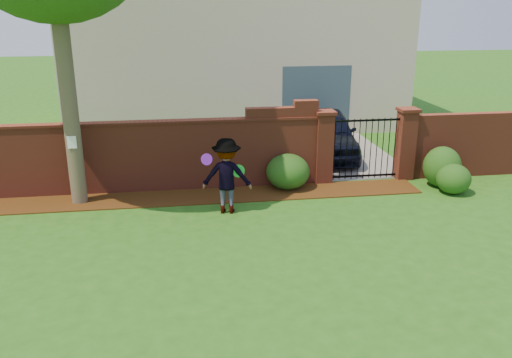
{
  "coord_description": "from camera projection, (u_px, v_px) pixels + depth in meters",
  "views": [
    {
      "loc": [
        -1.24,
        -8.71,
        4.48
      ],
      "look_at": [
        0.27,
        1.4,
        1.05
      ],
      "focal_mm": 37.31,
      "sensor_mm": 36.0,
      "label": 1
    }
  ],
  "objects": [
    {
      "name": "frisbee_green",
      "position": [
        238.0,
        171.0,
        11.52
      ],
      "size": [
        0.28,
        0.07,
        0.28
      ],
      "primitive_type": "cylinder",
      "rotation": [
        1.43,
        0.0,
        -0.0
      ],
      "color": "green",
      "rests_on": "man"
    },
    {
      "name": "mulch_bed",
      "position": [
        194.0,
        197.0,
        12.75
      ],
      "size": [
        11.1,
        1.08,
        0.03
      ],
      "primitive_type": "cube",
      "color": "#381E0A",
      "rests_on": "ground"
    },
    {
      "name": "ground",
      "position": [
        253.0,
        258.0,
        9.76
      ],
      "size": [
        80.0,
        80.0,
        0.01
      ],
      "primitive_type": "cube",
      "color": "#255916",
      "rests_on": "ground"
    },
    {
      "name": "driveway",
      "position": [
        323.0,
        142.0,
        17.75
      ],
      "size": [
        3.2,
        8.0,
        0.01
      ],
      "primitive_type": "cube",
      "color": "gray",
      "rests_on": "ground"
    },
    {
      "name": "brick_wall",
      "position": [
        148.0,
        155.0,
        12.94
      ],
      "size": [
        8.7,
        0.31,
        2.16
      ],
      "color": "maroon",
      "rests_on": "ground"
    },
    {
      "name": "frisbee_purple",
      "position": [
        207.0,
        159.0,
        11.16
      ],
      "size": [
        0.26,
        0.14,
        0.25
      ],
      "primitive_type": "cylinder",
      "rotation": [
        1.36,
        0.0,
        0.29
      ],
      "color": "purple",
      "rests_on": "man"
    },
    {
      "name": "paper_notice",
      "position": [
        72.0,
        142.0,
        11.79
      ],
      "size": [
        0.2,
        0.01,
        0.28
      ],
      "primitive_type": "cube",
      "color": "white",
      "rests_on": "tree"
    },
    {
      "name": "car",
      "position": [
        327.0,
        135.0,
        15.86
      ],
      "size": [
        2.19,
        4.25,
        1.38
      ],
      "primitive_type": "imported",
      "rotation": [
        0.0,
        0.0,
        -0.14
      ],
      "color": "black",
      "rests_on": "ground"
    },
    {
      "name": "pillar_left",
      "position": [
        324.0,
        147.0,
        13.54
      ],
      "size": [
        0.5,
        0.5,
        1.88
      ],
      "color": "maroon",
      "rests_on": "ground"
    },
    {
      "name": "man",
      "position": [
        226.0,
        176.0,
        11.6
      ],
      "size": [
        1.19,
        0.82,
        1.69
      ],
      "primitive_type": "imported",
      "rotation": [
        0.0,
        0.0,
        2.95
      ],
      "color": "gray",
      "rests_on": "ground"
    },
    {
      "name": "pillar_right",
      "position": [
        405.0,
        143.0,
        13.85
      ],
      "size": [
        0.5,
        0.5,
        1.88
      ],
      "color": "maroon",
      "rests_on": "ground"
    },
    {
      "name": "iron_gate",
      "position": [
        365.0,
        149.0,
        13.73
      ],
      "size": [
        1.78,
        0.03,
        1.6
      ],
      "color": "black",
      "rests_on": "ground"
    },
    {
      "name": "shrub_left",
      "position": [
        288.0,
        172.0,
        13.23
      ],
      "size": [
        1.08,
        1.08,
        0.89
      ],
      "primitive_type": "ellipsoid",
      "color": "#154514",
      "rests_on": "ground"
    },
    {
      "name": "shrub_right",
      "position": [
        453.0,
        179.0,
        12.93
      ],
      "size": [
        0.83,
        0.83,
        0.73
      ],
      "primitive_type": "ellipsoid",
      "color": "#154514",
      "rests_on": "ground"
    },
    {
      "name": "brick_wall_return",
      "position": [
        476.0,
        144.0,
        14.16
      ],
      "size": [
        4.0,
        0.25,
        1.7
      ],
      "primitive_type": "cube",
      "color": "maroon",
      "rests_on": "ground"
    },
    {
      "name": "shrub_middle",
      "position": [
        442.0,
        167.0,
        13.38
      ],
      "size": [
        0.94,
        0.94,
        1.03
      ],
      "primitive_type": "ellipsoid",
      "color": "#154514",
      "rests_on": "ground"
    },
    {
      "name": "house",
      "position": [
        234.0,
        38.0,
        20.14
      ],
      "size": [
        12.4,
        6.4,
        6.3
      ],
      "color": "beige",
      "rests_on": "ground"
    }
  ]
}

